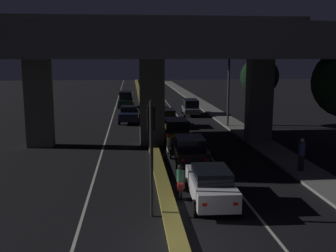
# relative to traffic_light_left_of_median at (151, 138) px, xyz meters

# --- Properties ---
(ground_plane) EXTENTS (200.00, 200.00, 0.00)m
(ground_plane) POSITION_rel_traffic_light_left_of_median_xyz_m (0.73, -2.78, -3.16)
(ground_plane) COLOR black
(lane_line_left_inner) EXTENTS (0.12, 126.00, 0.00)m
(lane_line_left_inner) POSITION_rel_traffic_light_left_of_median_xyz_m (-2.76, 32.22, -3.16)
(lane_line_left_inner) COLOR beige
(lane_line_left_inner) RESTS_ON ground_plane
(lane_line_right_inner) EXTENTS (0.12, 126.00, 0.00)m
(lane_line_right_inner) POSITION_rel_traffic_light_left_of_median_xyz_m (4.23, 32.22, -3.16)
(lane_line_right_inner) COLOR beige
(lane_line_right_inner) RESTS_ON ground_plane
(median_divider) EXTENTS (0.67, 126.00, 0.20)m
(median_divider) POSITION_rel_traffic_light_left_of_median_xyz_m (0.73, 32.22, -3.06)
(median_divider) COLOR olive
(median_divider) RESTS_ON ground_plane
(sidewalk_right) EXTENTS (2.09, 126.00, 0.14)m
(sidewalk_right) POSITION_rel_traffic_light_left_of_median_xyz_m (8.73, 25.22, -3.09)
(sidewalk_right) COLOR slate
(sidewalk_right) RESTS_ON ground_plane
(elevated_overpass) EXTENTS (22.80, 13.53, 9.14)m
(elevated_overpass) POSITION_rel_traffic_light_left_of_median_xyz_m (0.73, 13.26, 3.82)
(elevated_overpass) COLOR #5B5956
(elevated_overpass) RESTS_ON ground_plane
(traffic_light_left_of_median) EXTENTS (0.30, 0.49, 4.63)m
(traffic_light_left_of_median) POSITION_rel_traffic_light_left_of_median_xyz_m (0.00, 0.00, 0.00)
(traffic_light_left_of_median) COLOR black
(traffic_light_left_of_median) RESTS_ON ground_plane
(street_lamp) EXTENTS (2.49, 0.32, 8.62)m
(street_lamp) POSITION_rel_traffic_light_left_of_median_xyz_m (7.62, 19.69, 1.92)
(street_lamp) COLOR #2D2D30
(street_lamp) RESTS_ON ground_plane
(car_white_lead) EXTENTS (1.96, 4.46, 1.59)m
(car_white_lead) POSITION_rel_traffic_light_left_of_median_xyz_m (2.61, 1.16, -2.33)
(car_white_lead) COLOR silver
(car_white_lead) RESTS_ON ground_plane
(car_black_second) EXTENTS (2.10, 4.85, 1.52)m
(car_black_second) POSITION_rel_traffic_light_left_of_median_xyz_m (2.73, 8.16, -2.38)
(car_black_second) COLOR black
(car_black_second) RESTS_ON ground_plane
(car_taxi_yellow_third) EXTENTS (2.18, 4.37, 1.72)m
(car_taxi_yellow_third) POSITION_rel_traffic_light_left_of_median_xyz_m (2.55, 13.82, -2.28)
(car_taxi_yellow_third) COLOR gold
(car_taxi_yellow_third) RESTS_ON ground_plane
(car_taxi_yellow_fourth) EXTENTS (1.86, 3.96, 1.59)m
(car_taxi_yellow_fourth) POSITION_rel_traffic_light_left_of_median_xyz_m (2.42, 20.57, -2.32)
(car_taxi_yellow_fourth) COLOR gold
(car_taxi_yellow_fourth) RESTS_ON ground_plane
(car_grey_fifth) EXTENTS (1.98, 4.27, 1.72)m
(car_grey_fifth) POSITION_rel_traffic_light_left_of_median_xyz_m (5.75, 27.50, -2.25)
(car_grey_fifth) COLOR #515459
(car_grey_fifth) RESTS_ON ground_plane
(car_dark_blue_lead_oncoming) EXTENTS (2.12, 4.03, 1.60)m
(car_dark_blue_lead_oncoming) POSITION_rel_traffic_light_left_of_median_xyz_m (-0.95, 23.05, -2.35)
(car_dark_blue_lead_oncoming) COLOR #141938
(car_dark_blue_lead_oncoming) RESTS_ON ground_plane
(car_dark_green_second_oncoming) EXTENTS (2.02, 4.05, 2.07)m
(car_dark_green_second_oncoming) POSITION_rel_traffic_light_left_of_median_xyz_m (-1.39, 34.71, -2.10)
(car_dark_green_second_oncoming) COLOR black
(car_dark_green_second_oncoming) RESTS_ON ground_plane
(motorcycle_red_filtering_near) EXTENTS (0.34, 1.76, 1.44)m
(motorcycle_red_filtering_near) POSITION_rel_traffic_light_left_of_median_xyz_m (1.43, 2.29, -2.55)
(motorcycle_red_filtering_near) COLOR black
(motorcycle_red_filtering_near) RESTS_ON ground_plane
(motorcycle_white_filtering_mid) EXTENTS (0.32, 1.86, 1.48)m
(motorcycle_white_filtering_mid) POSITION_rel_traffic_light_left_of_median_xyz_m (1.62, 9.45, -2.53)
(motorcycle_white_filtering_mid) COLOR black
(motorcycle_white_filtering_mid) RESTS_ON ground_plane
(pedestrian_on_sidewalk) EXTENTS (0.35, 0.35, 1.79)m
(pedestrian_on_sidewalk) POSITION_rel_traffic_light_left_of_median_xyz_m (8.44, 5.14, -2.12)
(pedestrian_on_sidewalk) COLOR black
(pedestrian_on_sidewalk) RESTS_ON sidewalk_right
(roadside_tree_kerbside_mid) EXTENTS (3.51, 3.51, 6.30)m
(roadside_tree_kerbside_mid) POSITION_rel_traffic_light_left_of_median_xyz_m (11.00, 20.38, 1.35)
(roadside_tree_kerbside_mid) COLOR #2D2116
(roadside_tree_kerbside_mid) RESTS_ON ground_plane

